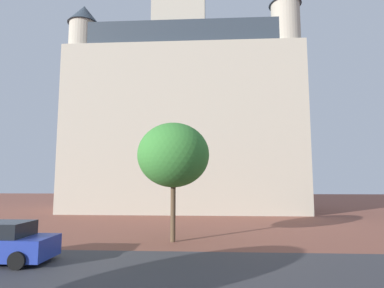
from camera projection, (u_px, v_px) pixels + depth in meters
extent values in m
plane|color=brown|center=(178.00, 272.00, 10.91)|extent=(120.00, 120.00, 0.00)
cube|color=#38383D|center=(174.00, 281.00, 9.93)|extent=(120.00, 8.15, 0.00)
cube|color=#B2A893|center=(185.00, 134.00, 34.02)|extent=(23.56, 10.44, 16.43)
cube|color=#2D3842|center=(186.00, 51.00, 35.09)|extent=(21.68, 9.60, 2.40)
cube|color=#B2A893|center=(180.00, 82.00, 34.72)|extent=(5.68, 5.68, 28.16)
cylinder|color=#B2A893|center=(80.00, 115.00, 31.07)|extent=(2.80, 2.80, 19.18)
cone|color=#2D3842|center=(84.00, 15.00, 32.27)|extent=(3.20, 3.20, 2.00)
cylinder|color=#B2A893|center=(289.00, 106.00, 29.98)|extent=(2.80, 2.80, 20.59)
cylinder|color=black|center=(44.00, 249.00, 12.96)|extent=(0.64, 0.22, 0.64)
cylinder|color=black|center=(17.00, 260.00, 11.20)|extent=(0.64, 0.22, 0.64)
cylinder|color=brown|center=(173.00, 213.00, 16.31)|extent=(0.26, 0.26, 3.00)
ellipsoid|color=#387F33|center=(173.00, 155.00, 16.66)|extent=(3.83, 3.83, 3.45)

